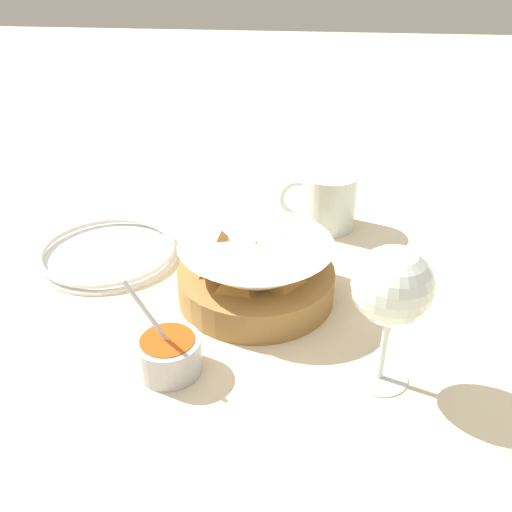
{
  "coord_description": "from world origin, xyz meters",
  "views": [
    {
      "loc": [
        -0.1,
        0.6,
        0.43
      ],
      "look_at": [
        -0.04,
        -0.01,
        0.06
      ],
      "focal_mm": 40.0,
      "sensor_mm": 36.0,
      "label": 1
    }
  ],
  "objects_px": {
    "food_basket": "(255,273)",
    "side_plate": "(108,252)",
    "sauce_cup": "(168,353)",
    "wine_glass": "(392,290)",
    "beer_mug": "(327,203)"
  },
  "relations": [
    {
      "from": "food_basket",
      "to": "sauce_cup",
      "type": "relative_size",
      "value": 1.74
    },
    {
      "from": "side_plate",
      "to": "sauce_cup",
      "type": "bearing_deg",
      "value": 122.38
    },
    {
      "from": "beer_mug",
      "to": "food_basket",
      "type": "bearing_deg",
      "value": 66.06
    },
    {
      "from": "food_basket",
      "to": "beer_mug",
      "type": "xyz_separation_m",
      "value": [
        -0.09,
        -0.21,
        0.0
      ]
    },
    {
      "from": "sauce_cup",
      "to": "wine_glass",
      "type": "bearing_deg",
      "value": -177.59
    },
    {
      "from": "wine_glass",
      "to": "food_basket",
      "type": "bearing_deg",
      "value": -42.85
    },
    {
      "from": "sauce_cup",
      "to": "side_plate",
      "type": "height_order",
      "value": "sauce_cup"
    },
    {
      "from": "sauce_cup",
      "to": "wine_glass",
      "type": "height_order",
      "value": "wine_glass"
    },
    {
      "from": "beer_mug",
      "to": "side_plate",
      "type": "height_order",
      "value": "beer_mug"
    },
    {
      "from": "wine_glass",
      "to": "side_plate",
      "type": "bearing_deg",
      "value": -30.4
    },
    {
      "from": "side_plate",
      "to": "beer_mug",
      "type": "bearing_deg",
      "value": -157.92
    },
    {
      "from": "wine_glass",
      "to": "side_plate",
      "type": "height_order",
      "value": "wine_glass"
    },
    {
      "from": "sauce_cup",
      "to": "wine_glass",
      "type": "xyz_separation_m",
      "value": [
        -0.23,
        -0.01,
        0.09
      ]
    },
    {
      "from": "food_basket",
      "to": "beer_mug",
      "type": "height_order",
      "value": "food_basket"
    },
    {
      "from": "food_basket",
      "to": "side_plate",
      "type": "bearing_deg",
      "value": -19.82
    }
  ]
}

